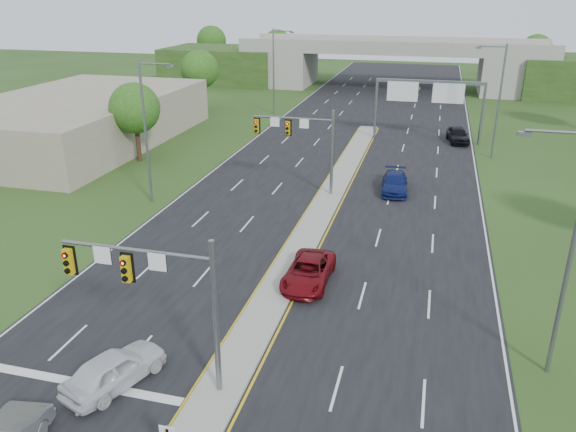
% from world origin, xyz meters
% --- Properties ---
extents(ground, '(240.00, 240.00, 0.00)m').
position_xyz_m(ground, '(0.00, 0.00, 0.00)').
color(ground, '#263E16').
rests_on(ground, ground).
extents(road, '(24.00, 160.00, 0.02)m').
position_xyz_m(road, '(0.00, 35.00, 0.01)').
color(road, black).
rests_on(road, ground).
extents(median, '(2.00, 54.00, 0.16)m').
position_xyz_m(median, '(0.00, 23.00, 0.10)').
color(median, gray).
rests_on(median, road).
extents(lane_markings, '(23.72, 160.00, 0.01)m').
position_xyz_m(lane_markings, '(-0.60, 28.91, 0.02)').
color(lane_markings, gold).
rests_on(lane_markings, road).
extents(signal_mast_near, '(6.62, 0.60, 7.00)m').
position_xyz_m(signal_mast_near, '(-2.26, -0.07, 4.73)').
color(signal_mast_near, slate).
rests_on(signal_mast_near, ground).
extents(signal_mast_far, '(6.62, 0.60, 7.00)m').
position_xyz_m(signal_mast_far, '(-2.26, 24.93, 4.73)').
color(signal_mast_far, slate).
rests_on(signal_mast_far, ground).
extents(sign_gantry, '(11.58, 0.44, 6.67)m').
position_xyz_m(sign_gantry, '(6.68, 44.92, 5.24)').
color(sign_gantry, slate).
rests_on(sign_gantry, ground).
extents(overpass, '(80.00, 14.00, 8.10)m').
position_xyz_m(overpass, '(0.00, 80.00, 3.55)').
color(overpass, gray).
rests_on(overpass, ground).
extents(lightpole_l_mid, '(2.85, 0.25, 11.00)m').
position_xyz_m(lightpole_l_mid, '(-13.30, 20.00, 6.10)').
color(lightpole_l_mid, slate).
rests_on(lightpole_l_mid, ground).
extents(lightpole_l_far, '(2.85, 0.25, 11.00)m').
position_xyz_m(lightpole_l_far, '(-13.30, 55.00, 6.10)').
color(lightpole_l_far, slate).
rests_on(lightpole_l_far, ground).
extents(lightpole_r_near, '(2.85, 0.25, 11.00)m').
position_xyz_m(lightpole_r_near, '(13.30, 5.00, 6.10)').
color(lightpole_r_near, slate).
rests_on(lightpole_r_near, ground).
extents(lightpole_r_far, '(2.85, 0.25, 11.00)m').
position_xyz_m(lightpole_r_far, '(13.30, 40.00, 6.10)').
color(lightpole_r_far, slate).
rests_on(lightpole_r_far, ground).
extents(tree_l_near, '(4.80, 4.80, 7.60)m').
position_xyz_m(tree_l_near, '(-20.00, 30.00, 5.18)').
color(tree_l_near, '#382316').
rests_on(tree_l_near, ground).
extents(tree_l_mid, '(5.20, 5.20, 8.12)m').
position_xyz_m(tree_l_mid, '(-24.00, 55.00, 5.51)').
color(tree_l_mid, '#382316').
rests_on(tree_l_mid, ground).
extents(tree_back_a, '(6.00, 6.00, 8.85)m').
position_xyz_m(tree_back_a, '(-38.00, 94.00, 5.84)').
color(tree_back_a, '#382316').
rests_on(tree_back_a, ground).
extents(tree_back_b, '(5.60, 5.60, 8.32)m').
position_xyz_m(tree_back_b, '(-24.00, 94.00, 5.51)').
color(tree_back_b, '#382316').
rests_on(tree_back_b, ground).
extents(tree_back_c, '(5.60, 5.60, 8.32)m').
position_xyz_m(tree_back_c, '(24.00, 94.00, 5.51)').
color(tree_back_c, '#382316').
rests_on(tree_back_c, ground).
extents(commercial_building, '(18.00, 30.00, 5.00)m').
position_xyz_m(commercial_building, '(-30.00, 35.00, 2.50)').
color(commercial_building, gray).
rests_on(commercial_building, ground).
extents(car_white, '(3.37, 5.04, 1.60)m').
position_xyz_m(car_white, '(-4.45, -0.66, 0.82)').
color(car_white, silver).
rests_on(car_white, road).
extents(car_far_a, '(2.45, 5.22, 1.44)m').
position_xyz_m(car_far_a, '(1.50, 10.14, 0.74)').
color(car_far_a, maroon).
rests_on(car_far_a, road).
extents(car_far_b, '(2.45, 5.24, 1.48)m').
position_xyz_m(car_far_b, '(4.95, 27.28, 0.76)').
color(car_far_b, '#0D1953').
rests_on(car_far_b, road).
extents(car_far_c, '(2.72, 5.11, 1.65)m').
position_xyz_m(car_far_c, '(10.29, 45.48, 0.85)').
color(car_far_c, black).
rests_on(car_far_c, road).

